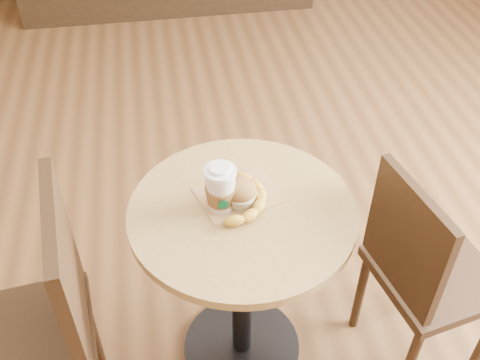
# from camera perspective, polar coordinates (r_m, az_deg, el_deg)

# --- Properties ---
(cafe_table) EXTENTS (0.69, 0.69, 0.75)m
(cafe_table) POSITION_cam_1_polar(r_m,az_deg,el_deg) (1.83, 0.21, -7.93)
(cafe_table) COLOR black
(cafe_table) RESTS_ON ground
(chair_left) EXTENTS (0.49, 0.49, 1.00)m
(chair_left) POSITION_cam_1_polar(r_m,az_deg,el_deg) (1.73, -19.91, -14.52)
(chair_left) COLOR black
(chair_left) RESTS_ON ground
(chair_right) EXTENTS (0.45, 0.45, 0.86)m
(chair_right) POSITION_cam_1_polar(r_m,az_deg,el_deg) (1.96, 18.15, -8.72)
(chair_right) COLOR black
(chair_right) RESTS_ON ground
(kraft_bag) EXTENTS (0.28, 0.24, 0.00)m
(kraft_bag) POSITION_cam_1_polar(r_m,az_deg,el_deg) (1.71, -0.13, -1.50)
(kraft_bag) COLOR #A67D50
(kraft_bag) RESTS_ON cafe_table
(coffee_cup) EXTENTS (0.09, 0.09, 0.16)m
(coffee_cup) POSITION_cam_1_polar(r_m,az_deg,el_deg) (1.62, -1.98, -1.02)
(coffee_cup) COLOR silver
(coffee_cup) RESTS_ON cafe_table
(muffin) EXTENTS (0.10, 0.10, 0.09)m
(muffin) POSITION_cam_1_polar(r_m,az_deg,el_deg) (1.65, 0.04, -1.33)
(muffin) COLOR silver
(muffin) RESTS_ON kraft_bag
(banana) EXTENTS (0.24, 0.28, 0.03)m
(banana) POSITION_cam_1_polar(r_m,az_deg,el_deg) (1.67, 0.59, -1.82)
(banana) COLOR gold
(banana) RESTS_ON kraft_bag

